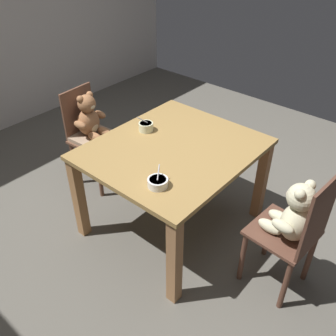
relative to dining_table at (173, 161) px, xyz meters
name	(u,v)px	position (x,y,z in m)	size (l,w,h in m)	color
ground_plane	(173,224)	(0.00, 0.00, -0.64)	(5.20, 5.20, 0.04)	#5B584F
dining_table	(173,161)	(0.00, 0.00, 0.00)	(1.18, 1.04, 0.74)	olive
teddy_chair_far_center	(91,127)	(-0.01, 0.93, -0.05)	(0.40, 0.41, 0.89)	brown
teddy_chair_near_front	(294,221)	(0.02, -0.93, -0.03)	(0.40, 0.41, 0.95)	brown
porridge_bowl_white_near_left	(158,182)	(-0.40, -0.21, 0.15)	(0.13, 0.13, 0.12)	white
porridge_bowl_cream_far_center	(146,126)	(0.05, 0.31, 0.15)	(0.11, 0.11, 0.12)	beige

